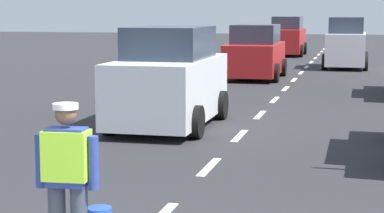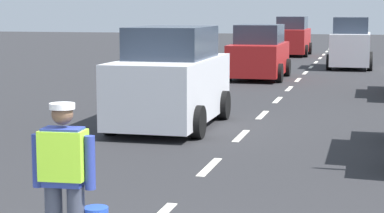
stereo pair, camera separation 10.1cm
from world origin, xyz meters
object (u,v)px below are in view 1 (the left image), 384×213
Objects in this scene: car_oncoming_third at (287,37)px; car_outgoing_far at (346,45)px; car_oncoming_second at (255,54)px; car_oncoming_lead at (169,80)px; road_worker at (70,175)px.

car_outgoing_far reaches higher than car_oncoming_third.
car_oncoming_second is 1.05× the size of car_outgoing_far.
car_oncoming_lead reaches higher than car_oncoming_third.
car_oncoming_lead is 17.34m from car_outgoing_far.
road_worker is 0.43× the size of car_outgoing_far.
road_worker is 0.41× the size of car_oncoming_second.
car_oncoming_third is at bearing 92.14° from road_worker.
car_outgoing_far is at bearing 78.51° from car_oncoming_lead.
car_oncoming_third is 8.72m from car_outgoing_far.
car_oncoming_third is at bearing 90.88° from car_oncoming_second.
road_worker is 0.40× the size of car_oncoming_third.
car_oncoming_third is at bearing 89.91° from car_oncoming_lead.
car_oncoming_lead is 11.35m from car_oncoming_second.
car_oncoming_third reaches higher than car_oncoming_second.
road_worker is at bearing -86.99° from car_oncoming_second.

